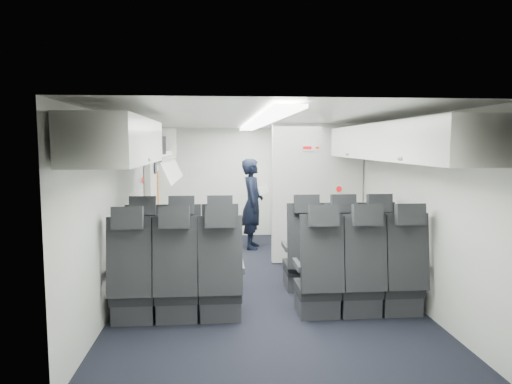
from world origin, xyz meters
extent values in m
cube|color=black|center=(0.00, 0.00, -0.01)|extent=(3.40, 6.00, 0.01)
cube|color=silver|center=(0.00, 0.00, 2.15)|extent=(3.40, 6.00, 0.01)
cube|color=silver|center=(0.00, 3.00, 1.07)|extent=(3.40, 0.01, 2.15)
cube|color=silver|center=(0.00, -3.00, 1.07)|extent=(3.40, 0.01, 2.15)
cube|color=silver|center=(-1.70, 0.00, 1.07)|extent=(0.01, 6.00, 2.15)
cube|color=silver|center=(1.70, 0.00, 1.07)|extent=(0.01, 6.00, 2.15)
cube|color=white|center=(0.00, 0.00, 2.11)|extent=(0.25, 5.52, 0.03)
cube|color=black|center=(-1.42, -0.45, 0.27)|extent=(0.44, 0.46, 0.12)
cube|color=#2D2D33|center=(-1.42, -0.45, 0.11)|extent=(0.42, 0.42, 0.22)
cube|color=black|center=(-1.42, -0.67, 0.72)|extent=(0.44, 0.20, 0.80)
cube|color=black|center=(-1.42, -0.72, 1.12)|extent=(0.30, 0.12, 0.23)
cube|color=#2D2D33|center=(-1.64, -0.48, 0.55)|extent=(0.05, 0.40, 0.06)
cube|color=#2D2D33|center=(-1.20, -0.48, 0.55)|extent=(0.05, 0.40, 0.06)
cube|color=black|center=(-0.97, -0.45, 0.27)|extent=(0.44, 0.46, 0.12)
cube|color=#2D2D33|center=(-0.97, -0.45, 0.11)|extent=(0.42, 0.42, 0.22)
cube|color=black|center=(-0.97, -0.67, 0.72)|extent=(0.44, 0.20, 0.80)
cube|color=black|center=(-0.97, -0.72, 1.12)|extent=(0.30, 0.12, 0.23)
cube|color=#2D2D33|center=(-1.19, -0.48, 0.55)|extent=(0.05, 0.40, 0.06)
cube|color=#2D2D33|center=(-0.75, -0.48, 0.55)|extent=(0.05, 0.40, 0.06)
cube|color=black|center=(-0.52, -0.45, 0.27)|extent=(0.44, 0.46, 0.12)
cube|color=#2D2D33|center=(-0.52, -0.45, 0.11)|extent=(0.42, 0.42, 0.22)
cube|color=black|center=(-0.52, -0.67, 0.72)|extent=(0.44, 0.20, 0.80)
cube|color=black|center=(-0.52, -0.72, 1.12)|extent=(0.30, 0.12, 0.23)
cube|color=#2D2D33|center=(-0.74, -0.48, 0.55)|extent=(0.05, 0.40, 0.06)
cube|color=#2D2D33|center=(-0.30, -0.48, 0.55)|extent=(0.05, 0.40, 0.06)
cube|color=black|center=(0.52, -0.45, 0.27)|extent=(0.44, 0.46, 0.12)
cube|color=#2D2D33|center=(0.52, -0.45, 0.11)|extent=(0.42, 0.42, 0.22)
cube|color=black|center=(0.52, -0.67, 0.72)|extent=(0.44, 0.20, 0.80)
cube|color=black|center=(0.52, -0.72, 1.12)|extent=(0.30, 0.12, 0.23)
cube|color=#2D2D33|center=(0.30, -0.48, 0.55)|extent=(0.05, 0.40, 0.06)
cube|color=#2D2D33|center=(0.74, -0.48, 0.55)|extent=(0.05, 0.40, 0.06)
cube|color=black|center=(0.97, -0.45, 0.27)|extent=(0.44, 0.46, 0.12)
cube|color=#2D2D33|center=(0.97, -0.45, 0.11)|extent=(0.42, 0.42, 0.22)
cube|color=black|center=(0.97, -0.67, 0.72)|extent=(0.44, 0.20, 0.80)
cube|color=black|center=(0.97, -0.72, 1.12)|extent=(0.30, 0.12, 0.23)
cube|color=#2D2D33|center=(0.75, -0.48, 0.55)|extent=(0.05, 0.40, 0.06)
cube|color=#2D2D33|center=(1.19, -0.48, 0.55)|extent=(0.05, 0.40, 0.06)
cube|color=black|center=(1.42, -0.45, 0.27)|extent=(0.44, 0.46, 0.12)
cube|color=#2D2D33|center=(1.42, -0.45, 0.11)|extent=(0.42, 0.42, 0.22)
cube|color=black|center=(1.42, -0.67, 0.72)|extent=(0.44, 0.20, 0.80)
cube|color=black|center=(1.42, -0.72, 1.12)|extent=(0.30, 0.12, 0.23)
cube|color=#2D2D33|center=(1.20, -0.48, 0.55)|extent=(0.05, 0.40, 0.06)
cube|color=#2D2D33|center=(1.64, -0.48, 0.55)|extent=(0.05, 0.40, 0.06)
cube|color=black|center=(-1.42, -1.35, 0.27)|extent=(0.44, 0.46, 0.12)
cube|color=#2D2D33|center=(-1.42, -1.35, 0.11)|extent=(0.42, 0.42, 0.22)
cube|color=black|center=(-1.42, -1.57, 0.72)|extent=(0.44, 0.20, 0.80)
cube|color=black|center=(-1.42, -1.62, 1.12)|extent=(0.30, 0.12, 0.23)
cube|color=#2D2D33|center=(-1.64, -1.38, 0.55)|extent=(0.05, 0.40, 0.06)
cube|color=#2D2D33|center=(-1.20, -1.38, 0.55)|extent=(0.05, 0.40, 0.06)
cube|color=black|center=(-0.97, -1.35, 0.27)|extent=(0.44, 0.46, 0.12)
cube|color=#2D2D33|center=(-0.97, -1.35, 0.11)|extent=(0.42, 0.42, 0.22)
cube|color=black|center=(-0.97, -1.57, 0.72)|extent=(0.44, 0.20, 0.80)
cube|color=black|center=(-0.97, -1.62, 1.12)|extent=(0.30, 0.12, 0.23)
cube|color=#2D2D33|center=(-1.19, -1.38, 0.55)|extent=(0.05, 0.40, 0.06)
cube|color=#2D2D33|center=(-0.75, -1.38, 0.55)|extent=(0.05, 0.40, 0.06)
cube|color=black|center=(-0.52, -1.35, 0.27)|extent=(0.44, 0.46, 0.12)
cube|color=#2D2D33|center=(-0.52, -1.35, 0.11)|extent=(0.42, 0.42, 0.22)
cube|color=black|center=(-0.52, -1.57, 0.72)|extent=(0.44, 0.20, 0.80)
cube|color=black|center=(-0.52, -1.62, 1.12)|extent=(0.30, 0.12, 0.23)
cube|color=#2D2D33|center=(-0.74, -1.38, 0.55)|extent=(0.05, 0.40, 0.06)
cube|color=#2D2D33|center=(-0.30, -1.38, 0.55)|extent=(0.05, 0.40, 0.06)
cube|color=black|center=(0.52, -1.35, 0.27)|extent=(0.44, 0.46, 0.12)
cube|color=#2D2D33|center=(0.52, -1.35, 0.11)|extent=(0.42, 0.42, 0.22)
cube|color=black|center=(0.52, -1.57, 0.72)|extent=(0.44, 0.20, 0.80)
cube|color=black|center=(0.52, -1.62, 1.12)|extent=(0.30, 0.12, 0.23)
cube|color=#2D2D33|center=(0.30, -1.38, 0.55)|extent=(0.05, 0.40, 0.06)
cube|color=#2D2D33|center=(0.74, -1.38, 0.55)|extent=(0.05, 0.40, 0.06)
cube|color=black|center=(0.97, -1.35, 0.27)|extent=(0.44, 0.46, 0.12)
cube|color=#2D2D33|center=(0.97, -1.35, 0.11)|extent=(0.42, 0.42, 0.22)
cube|color=black|center=(0.97, -1.57, 0.72)|extent=(0.44, 0.20, 0.80)
cube|color=black|center=(0.97, -1.62, 1.12)|extent=(0.30, 0.12, 0.23)
cube|color=#2D2D33|center=(0.75, -1.38, 0.55)|extent=(0.05, 0.40, 0.06)
cube|color=#2D2D33|center=(1.19, -1.38, 0.55)|extent=(0.05, 0.40, 0.06)
cube|color=black|center=(1.42, -1.35, 0.27)|extent=(0.44, 0.46, 0.12)
cube|color=#2D2D33|center=(1.42, -1.35, 0.11)|extent=(0.42, 0.42, 0.22)
cube|color=black|center=(1.42, -1.57, 0.72)|extent=(0.44, 0.20, 0.80)
cube|color=black|center=(1.42, -1.62, 1.12)|extent=(0.30, 0.12, 0.23)
cube|color=#2D2D33|center=(1.20, -1.38, 0.55)|extent=(0.05, 0.40, 0.06)
cube|color=#2D2D33|center=(1.64, -1.38, 0.55)|extent=(0.05, 0.40, 0.06)
cube|color=white|center=(-1.40, -2.00, 1.86)|extent=(0.52, 1.80, 0.40)
cylinder|color=slate|center=(-1.15, -2.00, 1.70)|extent=(0.04, 0.10, 0.04)
cube|color=#9E9E93|center=(-1.40, -0.25, 1.66)|extent=(0.52, 1.70, 0.04)
cube|color=white|center=(-1.66, -0.25, 1.86)|extent=(0.06, 1.70, 0.44)
cube|color=white|center=(-1.40, -1.08, 1.86)|extent=(0.52, 0.04, 0.40)
cube|color=white|center=(-1.40, 0.58, 1.86)|extent=(0.52, 0.04, 0.40)
cube|color=white|center=(-1.15, -0.25, 1.55)|extent=(0.21, 1.61, 0.38)
cube|color=white|center=(1.40, -2.00, 1.86)|extent=(0.52, 1.80, 0.40)
cylinder|color=slate|center=(1.15, -2.00, 1.70)|extent=(0.04, 0.10, 0.04)
cube|color=white|center=(1.40, -0.25, 1.86)|extent=(0.52, 1.70, 0.40)
cylinder|color=slate|center=(1.15, -0.25, 1.70)|extent=(0.04, 0.10, 0.04)
cube|color=white|center=(0.98, 0.80, 1.07)|extent=(1.40, 0.12, 2.13)
cube|color=white|center=(0.85, 0.73, 1.78)|extent=(0.24, 0.01, 0.10)
cube|color=red|center=(0.80, 0.72, 1.78)|extent=(0.13, 0.01, 0.04)
cube|color=red|center=(0.95, 0.72, 1.78)|extent=(0.05, 0.01, 0.03)
cylinder|color=white|center=(1.30, 0.73, 1.15)|extent=(0.11, 0.01, 0.11)
cylinder|color=red|center=(1.30, 0.72, 1.15)|extent=(0.09, 0.01, 0.09)
cube|color=#939399|center=(0.95, 2.72, 0.95)|extent=(0.85, 0.50, 1.90)
cube|color=#3F3F42|center=(0.95, 2.46, 0.50)|extent=(0.80, 0.01, 0.02)
cube|color=#3F3F42|center=(0.95, 2.46, 1.00)|extent=(0.80, 0.01, 0.02)
cube|color=#3F3F42|center=(0.95, 2.46, 1.50)|extent=(0.80, 0.01, 0.02)
cube|color=silver|center=(-1.64, 1.55, 0.95)|extent=(0.10, 0.92, 1.86)
cylinder|color=black|center=(-1.58, 1.55, 1.45)|extent=(0.03, 0.22, 0.22)
cube|color=gold|center=(-1.58, 1.85, 1.00)|extent=(0.02, 0.10, 0.75)
cylinder|color=white|center=(-1.67, 0.80, 1.30)|extent=(0.01, 0.11, 0.11)
cylinder|color=red|center=(-1.66, 0.80, 1.30)|extent=(0.01, 0.09, 0.09)
imported|color=black|center=(0.05, 1.85, 0.79)|extent=(0.45, 0.62, 1.58)
cube|color=black|center=(-1.38, -0.40, 1.82)|extent=(0.39, 0.29, 0.22)
cube|color=white|center=(0.24, 1.80, 1.04)|extent=(0.18, 0.11, 0.14)
camera|label=1|loc=(-0.53, -6.08, 1.83)|focal=32.00mm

